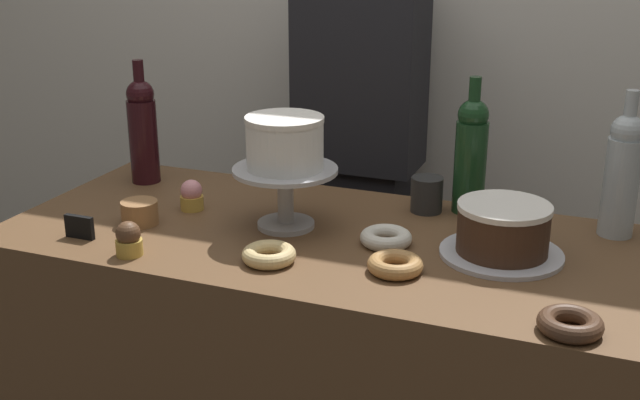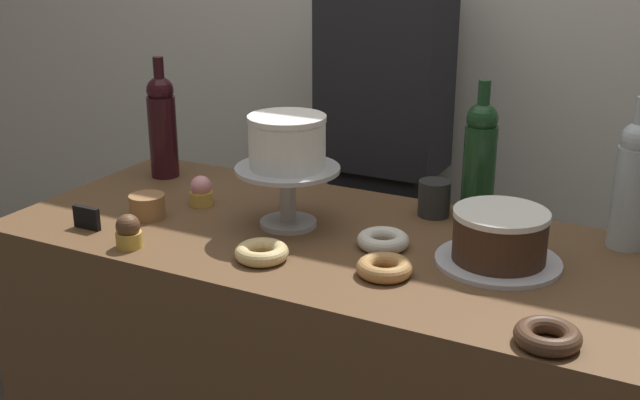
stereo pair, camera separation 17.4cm
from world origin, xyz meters
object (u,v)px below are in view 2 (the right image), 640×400
object	(u,v)px
wine_bottle_dark_red	(162,125)
cupcake_strawberry	(201,191)
donut_glazed	(262,252)
price_sign_chalkboard	(87,218)
wine_bottle_clear	(632,183)
coffee_cup_ceramic	(434,198)
cake_stand_pedestal	(288,186)
donut_sugar	(383,240)
barista_figure	(382,170)
donut_chocolate	(548,336)
chocolate_round_cake	(500,235)
wine_bottle_green	(480,158)
donut_maple	(384,268)
cookie_stack	(147,206)
cupcake_chocolate	(128,232)
white_layer_cake	(287,141)

from	to	relation	value
wine_bottle_dark_red	cupcake_strawberry	world-z (taller)	wine_bottle_dark_red
donut_glazed	price_sign_chalkboard	bearing A→B (deg)	-175.62
wine_bottle_clear	coffee_cup_ceramic	distance (m)	0.44
cake_stand_pedestal	price_sign_chalkboard	bearing A→B (deg)	-149.96
wine_bottle_dark_red	donut_glazed	size ratio (longest dim) A/B	2.91
donut_sugar	barista_figure	xyz separation A→B (m)	(-0.28, 0.66, -0.07)
coffee_cup_ceramic	barista_figure	distance (m)	0.54
cake_stand_pedestal	donut_chocolate	size ratio (longest dim) A/B	2.11
wine_bottle_dark_red	coffee_cup_ceramic	size ratio (longest dim) A/B	3.83
cake_stand_pedestal	wine_bottle_dark_red	distance (m)	0.51
chocolate_round_cake	wine_bottle_clear	bearing A→B (deg)	44.70
chocolate_round_cake	price_sign_chalkboard	size ratio (longest dim) A/B	2.75
wine_bottle_green	donut_maple	bearing A→B (deg)	-98.96
cookie_stack	coffee_cup_ceramic	bearing A→B (deg)	28.51
coffee_cup_ceramic	price_sign_chalkboard	bearing A→B (deg)	-146.34
cupcake_strawberry	price_sign_chalkboard	world-z (taller)	cupcake_strawberry
price_sign_chalkboard	cupcake_chocolate	bearing A→B (deg)	-14.35
wine_bottle_dark_red	barista_figure	xyz separation A→B (m)	(0.44, 0.47, -0.19)
cupcake_chocolate	wine_bottle_clear	bearing A→B (deg)	27.59
white_layer_cake	wine_bottle_dark_red	bearing A→B (deg)	160.57
wine_bottle_dark_red	barista_figure	bearing A→B (deg)	47.02
chocolate_round_cake	coffee_cup_ceramic	distance (m)	0.30
white_layer_cake	price_sign_chalkboard	xyz separation A→B (m)	(-0.39, -0.23, -0.17)
cupcake_chocolate	donut_chocolate	xyz separation A→B (m)	(0.89, -0.01, -0.02)
white_layer_cake	wine_bottle_green	distance (m)	0.45
coffee_cup_ceramic	cupcake_chocolate	bearing A→B (deg)	-136.61
chocolate_round_cake	wine_bottle_green	size ratio (longest dim) A/B	0.59
wine_bottle_dark_red	donut_glazed	bearing A→B (deg)	-34.50
wine_bottle_green	donut_glazed	size ratio (longest dim) A/B	2.91
cake_stand_pedestal	cupcake_chocolate	world-z (taller)	cake_stand_pedestal
donut_chocolate	price_sign_chalkboard	world-z (taller)	price_sign_chalkboard
cupcake_chocolate	coffee_cup_ceramic	distance (m)	0.70
wine_bottle_clear	donut_chocolate	world-z (taller)	wine_bottle_clear
cupcake_chocolate	donut_glazed	world-z (taller)	cupcake_chocolate
chocolate_round_cake	wine_bottle_clear	xyz separation A→B (m)	(0.22, 0.21, 0.08)
cake_stand_pedestal	barista_figure	xyz separation A→B (m)	(-0.04, 0.64, -0.15)
donut_sugar	donut_chocolate	bearing A→B (deg)	-32.40
white_layer_cake	wine_bottle_green	world-z (taller)	wine_bottle_green
cookie_stack	cupcake_chocolate	bearing A→B (deg)	-63.43
chocolate_round_cake	cupcake_strawberry	world-z (taller)	chocolate_round_cake
cupcake_strawberry	donut_chocolate	distance (m)	0.95
cupcake_chocolate	barista_figure	world-z (taller)	barista_figure
donut_glazed	price_sign_chalkboard	distance (m)	0.44
chocolate_round_cake	donut_sugar	distance (m)	0.25
wine_bottle_green	donut_chocolate	distance (m)	0.61
cookie_stack	price_sign_chalkboard	bearing A→B (deg)	-121.26
barista_figure	cupcake_chocolate	bearing A→B (deg)	-102.25
cake_stand_pedestal	wine_bottle_dark_red	size ratio (longest dim) A/B	0.73
donut_sugar	barista_figure	size ratio (longest dim) A/B	0.07
donut_chocolate	cookie_stack	xyz separation A→B (m)	(-0.97, 0.17, 0.01)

